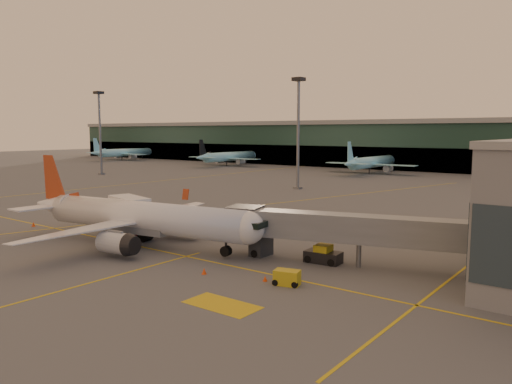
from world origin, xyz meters
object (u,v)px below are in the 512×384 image
Objects in this scene: main_airplane at (137,218)px; catering_truck at (130,214)px; gpu_cart at (287,278)px; pushback_tug at (323,255)px.

main_airplane is 4.77× the size of catering_truck.
pushback_tug is at bearing 83.22° from gpu_cart.
pushback_tug is (25.73, 3.92, -2.16)m from catering_truck.
pushback_tug is at bearing 23.34° from catering_truck.
catering_truck is 2.82× the size of gpu_cart.
main_airplane is 22.58m from gpu_cart.
main_airplane reaches higher than catering_truck.
gpu_cart is at bearing 5.15° from catering_truck.
catering_truck is (-4.64, 2.59, -0.42)m from main_airplane.
main_airplane reaches higher than gpu_cart.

